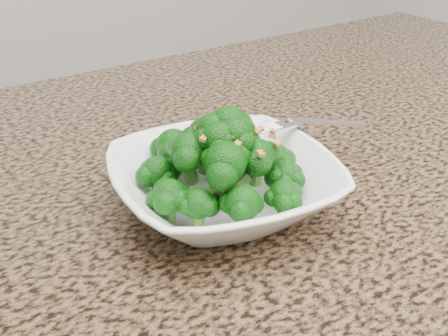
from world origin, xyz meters
TOP-DOWN VIEW (x-y plane):
  - granite_counter at (0.00, 0.30)m, footprint 1.64×1.04m
  - bowl at (-0.12, 0.28)m, footprint 0.28×0.28m
  - broccoli_pile at (-0.12, 0.28)m, footprint 0.21×0.21m
  - garlic_topping at (-0.12, 0.28)m, footprint 0.13×0.13m
  - fork at (-0.00, 0.30)m, footprint 0.18×0.06m

SIDE VIEW (x-z plane):
  - granite_counter at x=0.00m, z-range 0.87..0.90m
  - bowl at x=-0.12m, z-range 0.90..0.96m
  - fork at x=0.00m, z-range 0.96..0.97m
  - broccoli_pile at x=-0.12m, z-range 0.96..1.03m
  - garlic_topping at x=-0.12m, z-range 1.03..1.04m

